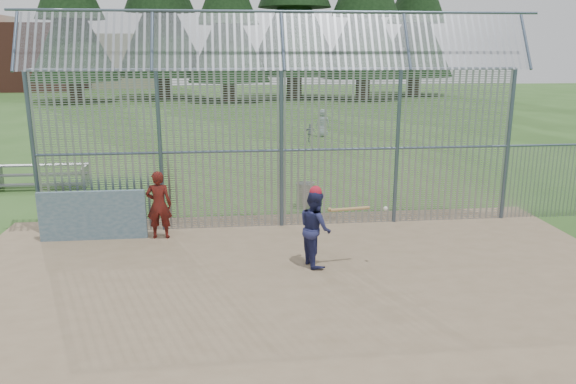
{
  "coord_description": "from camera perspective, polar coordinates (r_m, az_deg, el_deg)",
  "views": [
    {
      "loc": [
        -1.37,
        -10.38,
        4.51
      ],
      "look_at": [
        0.0,
        2.0,
        1.3
      ],
      "focal_mm": 35.0,
      "sensor_mm": 36.0,
      "label": 1
    }
  ],
  "objects": [
    {
      "name": "dugout_wall",
      "position": [
        14.21,
        -19.21,
        -2.26
      ],
      "size": [
        2.5,
        0.12,
        1.2
      ],
      "primitive_type": "cube",
      "color": "#38566B",
      "rests_on": "dirt_infield"
    },
    {
      "name": "ground",
      "position": [
        11.4,
        1.12,
        -8.86
      ],
      "size": [
        120.0,
        120.0,
        0.0
      ],
      "primitive_type": "plane",
      "color": "#2D511E",
      "rests_on": "ground"
    },
    {
      "name": "bleacher",
      "position": [
        20.21,
        -23.76,
        1.51
      ],
      "size": [
        3.0,
        0.95,
        0.72
      ],
      "color": "slate",
      "rests_on": "ground"
    },
    {
      "name": "trash_can",
      "position": [
        16.19,
        1.75,
        -0.33
      ],
      "size": [
        0.56,
        0.56,
        0.82
      ],
      "color": "#93969B",
      "rests_on": "ground"
    },
    {
      "name": "batter",
      "position": [
        11.83,
        2.78,
        -3.69
      ],
      "size": [
        0.78,
        0.91,
        1.62
      ],
      "primitive_type": "imported",
      "rotation": [
        0.0,
        0.0,
        1.8
      ],
      "color": "navy",
      "rests_on": "dirt_infield"
    },
    {
      "name": "distant_buildings",
      "position": [
        70.34,
        -24.99,
        12.4
      ],
      "size": [
        26.5,
        10.5,
        8.0
      ],
      "color": "brown",
      "rests_on": "ground"
    },
    {
      "name": "bg_kid_seated",
      "position": [
        27.58,
        2.3,
        6.01
      ],
      "size": [
        0.59,
        0.45,
        0.93
      ],
      "primitive_type": "imported",
      "rotation": [
        0.0,
        0.0,
        2.68
      ],
      "color": "slate",
      "rests_on": "ground"
    },
    {
      "name": "onlooker",
      "position": [
        13.82,
        -12.98,
        -1.27
      ],
      "size": [
        0.63,
        0.43,
        1.66
      ],
      "primitive_type": "imported",
      "rotation": [
        0.0,
        0.0,
        3.09
      ],
      "color": "maroon",
      "rests_on": "dirt_infield"
    },
    {
      "name": "batting_gear",
      "position": [
        11.62,
        3.68,
        -0.39
      ],
      "size": [
        1.6,
        0.43,
        0.52
      ],
      "color": "#B4182B",
      "rests_on": "ground"
    },
    {
      "name": "dirt_infield",
      "position": [
        10.94,
        1.46,
        -9.84
      ],
      "size": [
        14.0,
        10.0,
        0.02
      ],
      "primitive_type": "cube",
      "color": "#756047",
      "rests_on": "ground"
    },
    {
      "name": "bg_kid_standing",
      "position": [
        29.37,
        3.56,
        7.02
      ],
      "size": [
        0.72,
        0.48,
        1.45
      ],
      "primitive_type": "imported",
      "rotation": [
        0.0,
        0.0,
        3.17
      ],
      "color": "gray",
      "rests_on": "ground"
    },
    {
      "name": "backstop_fence",
      "position": [
        14.33,
        6.61,
        5.73
      ],
      "size": [
        20.09,
        0.81,
        5.3
      ],
      "color": "#47566B",
      "rests_on": "ground"
    }
  ]
}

